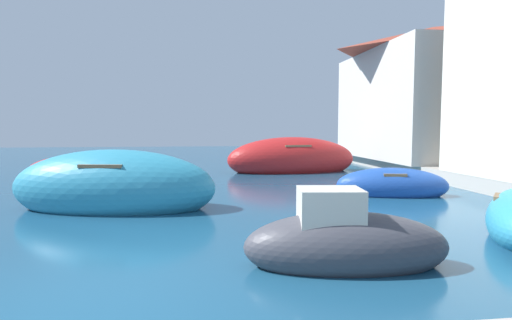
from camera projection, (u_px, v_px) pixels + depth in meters
ground at (98, 302)px, 5.03m from camera, size 80.00×80.00×0.00m
quay_promenade at (451, 276)px, 5.23m from camera, size 44.00×32.00×0.50m
moored_boat_0 at (292, 159)px, 19.60m from camera, size 6.34×2.96×2.09m
moored_boat_1 at (114, 188)px, 10.75m from camera, size 5.54×3.11×1.97m
moored_boat_4 at (344, 244)px, 6.30m from camera, size 3.21×1.55×1.43m
moored_boat_7 at (392, 185)px, 12.83m from camera, size 3.55×2.00×1.10m
moored_boat_8 at (76, 171)px, 16.76m from camera, size 3.66×1.39×1.23m
waterfront_building_annex at (431, 92)px, 21.40m from camera, size 7.16×9.56×6.62m
waterfront_building_far at (419, 94)px, 22.61m from camera, size 6.24×7.75×6.61m
quayside_tree at (475, 88)px, 19.58m from camera, size 3.11×3.11×4.97m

